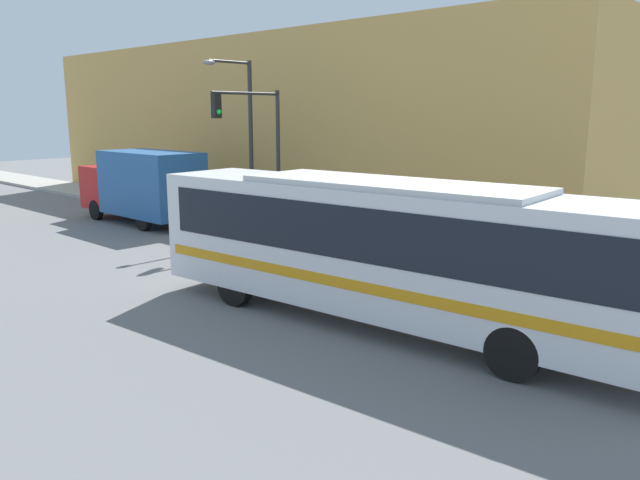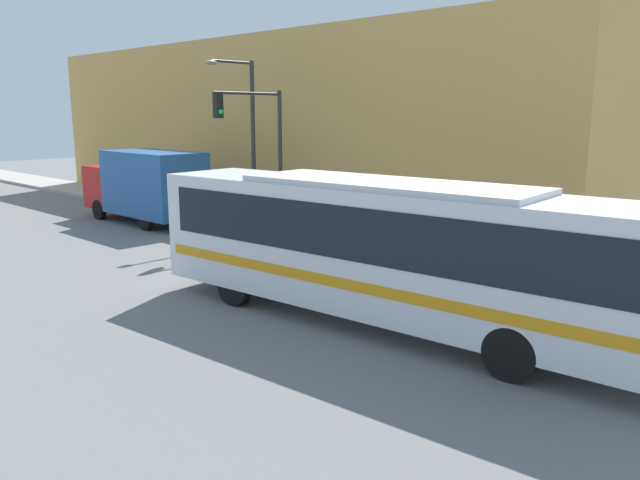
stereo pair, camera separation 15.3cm
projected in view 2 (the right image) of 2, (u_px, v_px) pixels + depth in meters
ground_plane at (488, 340)px, 13.47m from camera, size 120.00×120.00×0.00m
sidewalk at (186, 209)px, 31.20m from camera, size 2.98×70.00×0.18m
building_facade at (278, 125)px, 32.19m from camera, size 6.00×33.91×8.35m
city_bus at (386, 244)px, 13.96m from camera, size 3.37×12.57×3.34m
delivery_truck at (145, 184)px, 27.40m from camera, size 2.39×6.80×3.18m
fire_hydrant at (447, 250)px, 19.87m from camera, size 0.20×0.27×0.70m
traffic_light_pole at (259, 136)px, 23.86m from camera, size 3.28×0.35×5.48m
parking_meter at (348, 219)px, 22.60m from camera, size 0.14×0.14×1.22m
street_lamp at (247, 128)px, 25.62m from camera, size 2.40×0.28×6.69m
pedestrian_near_corner at (395, 217)px, 22.52m from camera, size 0.34×0.34×1.79m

